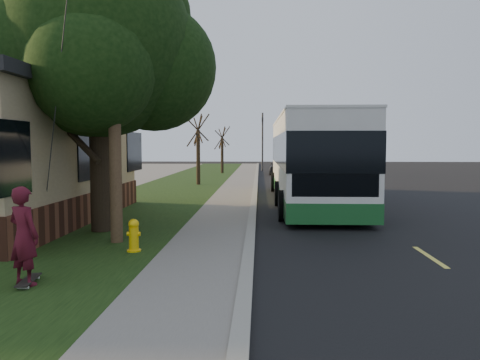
% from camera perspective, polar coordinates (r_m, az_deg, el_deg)
% --- Properties ---
extents(ground, '(120.00, 120.00, 0.00)m').
position_cam_1_polar(ground, '(10.62, 1.06, -9.18)').
color(ground, black).
rests_on(ground, ground).
extents(road, '(8.00, 80.00, 0.01)m').
position_cam_1_polar(road, '(20.82, 12.81, -2.63)').
color(road, black).
rests_on(road, ground).
extents(curb, '(0.25, 80.00, 0.12)m').
position_cam_1_polar(curb, '(20.47, 1.72, -2.49)').
color(curb, gray).
rests_on(curb, ground).
extents(sidewalk, '(2.00, 80.00, 0.08)m').
position_cam_1_polar(sidewalk, '(20.51, -1.07, -2.53)').
color(sidewalk, slate).
rests_on(sidewalk, ground).
extents(grass_verge, '(5.00, 80.00, 0.07)m').
position_cam_1_polar(grass_verge, '(21.01, -10.65, -2.45)').
color(grass_verge, black).
rests_on(grass_verge, ground).
extents(fire_hydrant, '(0.32, 0.32, 0.74)m').
position_cam_1_polar(fire_hydrant, '(10.90, -12.82, -6.61)').
color(fire_hydrant, yellow).
rests_on(fire_hydrant, grass_verge).
extents(utility_pole, '(2.86, 3.21, 9.07)m').
position_cam_1_polar(utility_pole, '(12.05, -15.23, 14.45)').
color(utility_pole, '#473321').
rests_on(utility_pole, ground).
extents(leafy_tree, '(6.30, 6.00, 7.80)m').
position_cam_1_polar(leafy_tree, '(13.96, -16.65, 15.23)').
color(leafy_tree, black).
rests_on(leafy_tree, grass_verge).
extents(bare_tree_near, '(1.38, 1.21, 4.31)m').
position_cam_1_polar(bare_tree_near, '(28.57, -5.12, 3.62)').
color(bare_tree_near, black).
rests_on(bare_tree_near, grass_verge).
extents(bare_tree_far, '(1.38, 1.21, 4.03)m').
position_cam_1_polar(bare_tree_far, '(40.46, -2.19, 3.61)').
color(bare_tree_far, black).
rests_on(bare_tree_far, grass_verge).
extents(traffic_signal, '(0.18, 0.22, 5.50)m').
position_cam_1_polar(traffic_signal, '(44.33, 2.76, 5.17)').
color(traffic_signal, '#2D2D30').
rests_on(traffic_signal, ground).
extents(transit_bus, '(3.08, 13.33, 3.60)m').
position_cam_1_polar(transit_bus, '(20.08, 8.57, 2.66)').
color(transit_bus, silver).
rests_on(transit_bus, ground).
extents(skateboarder, '(0.73, 0.63, 1.70)m').
position_cam_1_polar(skateboarder, '(8.86, -24.85, -6.19)').
color(skateboarder, '#4B0F1C').
rests_on(skateboarder, grass_verge).
extents(skateboard_main, '(0.35, 0.87, 0.08)m').
position_cam_1_polar(skateboard_main, '(9.06, -24.36, -11.09)').
color(skateboard_main, black).
rests_on(skateboard_main, grass_verge).
extents(dumpster, '(1.54, 1.34, 1.16)m').
position_cam_1_polar(dumpster, '(18.33, -21.00, -1.79)').
color(dumpster, black).
rests_on(dumpster, building_lot).
extents(distant_car, '(2.08, 4.27, 1.40)m').
position_cam_1_polar(distant_car, '(39.59, 4.95, 1.70)').
color(distant_car, black).
rests_on(distant_car, ground).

